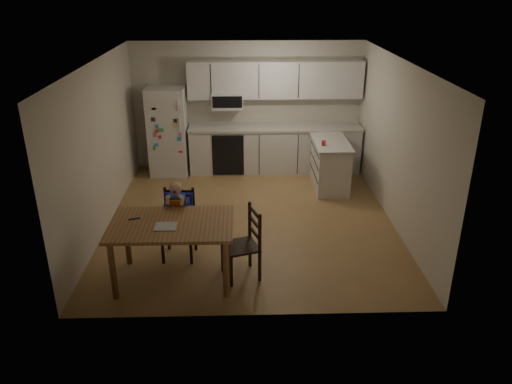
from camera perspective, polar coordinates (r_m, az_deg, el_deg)
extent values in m
cube|color=olive|center=(8.09, -0.64, -3.10)|extent=(4.50, 5.00, 0.01)
cube|color=beige|center=(10.02, -0.97, 9.81)|extent=(4.50, 0.02, 2.50)
cube|color=beige|center=(7.90, -17.30, 4.99)|extent=(0.02, 5.00, 2.50)
cube|color=beige|center=(7.97, 15.78, 5.33)|extent=(0.02, 5.00, 2.50)
cube|color=white|center=(7.32, -0.73, 14.73)|extent=(4.50, 5.00, 0.01)
cube|color=silver|center=(9.88, -10.01, 6.87)|extent=(0.72, 0.70, 1.70)
cube|color=silver|center=(9.98, 2.15, 4.84)|extent=(3.34, 0.60, 0.86)
cube|color=beige|center=(9.83, 2.19, 7.36)|extent=(3.37, 0.62, 0.05)
cube|color=black|center=(9.67, -3.20, 4.20)|extent=(0.60, 0.02, 0.80)
cube|color=silver|center=(9.76, 2.22, 12.74)|extent=(3.34, 0.34, 0.70)
cube|color=silver|center=(9.79, -3.28, 10.47)|extent=(0.60, 0.38, 0.33)
cube|color=silver|center=(9.24, 8.43, 2.96)|extent=(0.57, 1.14, 0.83)
cube|color=beige|center=(9.09, 8.60, 5.56)|extent=(0.63, 1.19, 0.05)
cylinder|color=red|center=(8.84, 7.74, 5.57)|extent=(0.07, 0.07, 0.09)
cube|color=brown|center=(6.26, -9.63, -3.66)|extent=(1.52, 0.98, 0.04)
cylinder|color=brown|center=(6.24, -16.04, -8.67)|extent=(0.08, 0.08, 0.77)
cylinder|color=brown|center=(6.92, -14.55, -5.16)|extent=(0.08, 0.08, 0.77)
cylinder|color=brown|center=(6.05, -3.45, -8.79)|extent=(0.08, 0.08, 0.77)
cylinder|color=brown|center=(6.74, -3.28, -5.15)|extent=(0.08, 0.08, 0.77)
cube|color=#BDBDC2|center=(6.16, -10.28, -3.90)|extent=(0.27, 0.23, 0.01)
cylinder|color=#2122BF|center=(6.43, -13.85, -2.99)|extent=(0.12, 0.06, 0.02)
cube|color=black|center=(6.92, -8.86, -4.11)|extent=(0.46, 0.46, 0.03)
cube|color=black|center=(6.90, -10.61, -6.48)|extent=(0.04, 0.04, 0.43)
cube|color=black|center=(7.23, -9.97, -4.96)|extent=(0.04, 0.04, 0.43)
cube|color=black|center=(6.83, -7.43, -6.60)|extent=(0.04, 0.04, 0.43)
cube|color=black|center=(7.16, -6.94, -5.06)|extent=(0.04, 0.04, 0.43)
cube|color=black|center=(6.97, -8.70, -1.41)|extent=(0.43, 0.07, 0.51)
cube|color=#2122BF|center=(6.89, -8.89, -3.62)|extent=(0.41, 0.37, 0.10)
cube|color=#2122BF|center=(6.92, -8.79, -1.44)|extent=(0.39, 0.09, 0.35)
cube|color=#4B61C0|center=(6.84, -8.95, -3.26)|extent=(0.32, 0.28, 0.02)
cube|color=navy|center=(6.77, -9.02, -1.40)|extent=(0.23, 0.16, 0.26)
cube|color=#DA5E21|center=(6.72, -9.12, -1.71)|extent=(0.19, 0.03, 0.20)
sphere|color=beige|center=(6.66, -9.17, 0.51)|extent=(0.18, 0.18, 0.17)
ellipsoid|color=olive|center=(6.66, -9.18, 0.65)|extent=(0.18, 0.17, 0.14)
cube|color=black|center=(6.41, -1.77, -6.25)|extent=(0.53, 0.53, 0.03)
cube|color=black|center=(6.63, -3.84, -7.44)|extent=(0.04, 0.04, 0.42)
cube|color=black|center=(6.73, -0.71, -6.89)|extent=(0.04, 0.04, 0.42)
cube|color=black|center=(6.32, -2.86, -9.11)|extent=(0.04, 0.04, 0.42)
cube|color=black|center=(6.42, 0.42, -8.50)|extent=(0.04, 0.04, 0.42)
cube|color=black|center=(6.34, -0.16, -3.88)|extent=(0.16, 0.41, 0.50)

